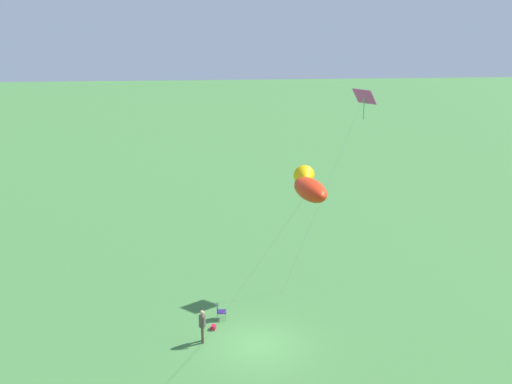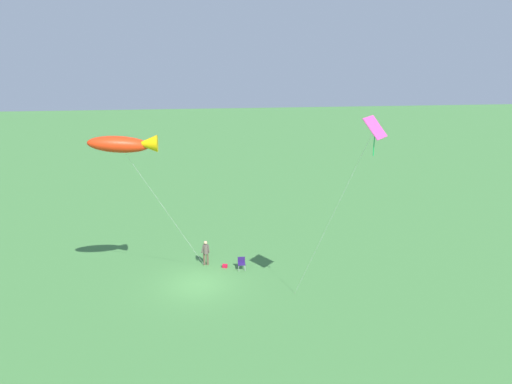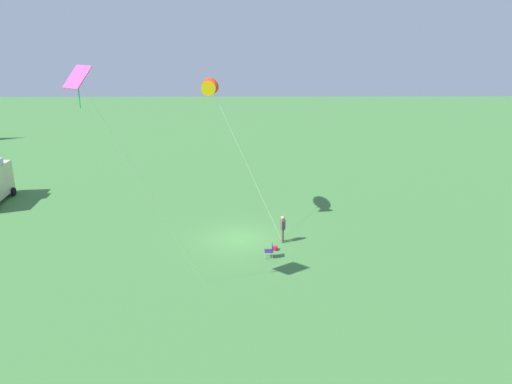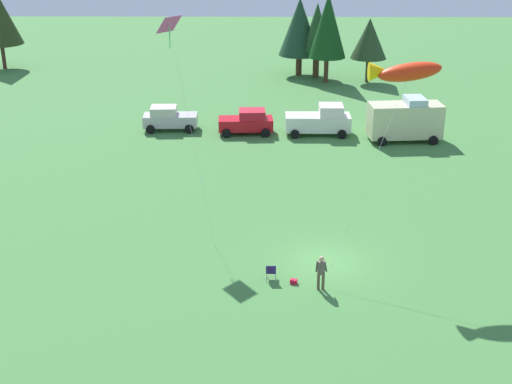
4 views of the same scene
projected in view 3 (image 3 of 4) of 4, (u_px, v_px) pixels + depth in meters
The scene contains 6 objects.
ground_plane at pixel (240, 239), 31.97m from camera, with size 160.00×160.00×0.00m, color #41793B.
person_kite_flyer at pixel (283, 227), 31.22m from camera, with size 0.57×0.34×1.74m.
folding_chair at pixel (270, 250), 29.14m from camera, with size 0.48×0.48×0.82m.
backpack_on_grass at pixel (275, 248), 30.30m from camera, with size 0.32×0.22×0.22m, color red.
kite_large_fish at pixel (210, 86), 32.46m from camera, with size 5.91×5.36×9.92m.
kite_diamond_rainbow at pixel (80, 83), 20.86m from camera, with size 3.24×5.50×11.25m.
Camera 3 is at (-29.64, -0.59, 12.38)m, focal length 35.00 mm.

